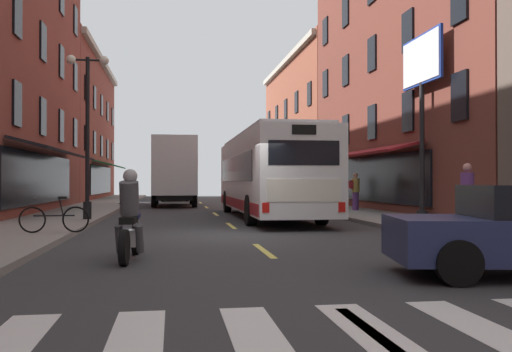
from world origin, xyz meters
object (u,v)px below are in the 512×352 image
at_px(transit_bus, 267,174).
at_px(motorcycle_rider, 130,221).
at_px(pedestrian_mid, 327,191).
at_px(pedestrian_rear, 316,190).
at_px(billboard_sign, 422,77).
at_px(box_truck, 174,172).
at_px(street_lamp_twin, 88,129).
at_px(sedan_near, 175,191).
at_px(pedestrian_near, 355,191).
at_px(bicycle_near, 54,218).
at_px(pedestrian_far, 467,195).

relative_size(transit_bus, motorcycle_rider, 5.98).
xyz_separation_m(pedestrian_mid, pedestrian_rear, (0.82, 5.08, -0.04)).
relative_size(billboard_sign, box_truck, 0.91).
bearing_deg(box_truck, street_lamp_twin, -103.19).
bearing_deg(box_truck, transit_bus, -72.11).
relative_size(sedan_near, pedestrian_mid, 2.72).
xyz_separation_m(pedestrian_rear, street_lamp_twin, (-10.48, -9.26, 2.27)).
height_order(sedan_near, pedestrian_near, pedestrian_near).
distance_m(billboard_sign, sedan_near, 24.95).
relative_size(sedan_near, pedestrian_rear, 2.82).
xyz_separation_m(bicycle_near, pedestrian_far, (10.99, -0.32, 0.57)).
relative_size(motorcycle_rider, bicycle_near, 1.21).
height_order(billboard_sign, sedan_near, billboard_sign).
bearing_deg(pedestrian_mid, pedestrian_near, -86.63).
relative_size(transit_bus, box_truck, 1.71).
xyz_separation_m(transit_bus, bicycle_near, (-6.63, -6.89, -1.21)).
height_order(pedestrian_near, pedestrian_mid, pedestrian_mid).
height_order(sedan_near, motorcycle_rider, motorcycle_rider).
bearing_deg(box_truck, pedestrian_mid, -52.41).
distance_m(sedan_near, pedestrian_far, 28.70).
xyz_separation_m(transit_bus, pedestrian_far, (4.36, -7.21, -0.64)).
height_order(box_truck, motorcycle_rider, box_truck).
bearing_deg(transit_bus, pedestrian_rear, 62.38).
bearing_deg(box_truck, pedestrian_rear, -25.52).
distance_m(motorcycle_rider, pedestrian_rear, 20.42).
xyz_separation_m(motorcycle_rider, pedestrian_near, (8.88, 13.68, 0.31)).
xyz_separation_m(billboard_sign, transit_bus, (-5.24, 2.55, -3.48)).
xyz_separation_m(pedestrian_mid, street_lamp_twin, (-9.66, -4.18, 2.23)).
distance_m(pedestrian_near, pedestrian_far, 9.73).
distance_m(billboard_sign, transit_bus, 6.79).
height_order(billboard_sign, transit_bus, billboard_sign).
relative_size(transit_bus, pedestrian_mid, 7.28).
bearing_deg(motorcycle_rider, sedan_near, 88.27).
bearing_deg(pedestrian_far, sedan_near, -24.50).
height_order(sedan_near, bicycle_near, sedan_near).
distance_m(pedestrian_mid, pedestrian_far, 9.69).
bearing_deg(pedestrian_mid, transit_bus, 125.64).
height_order(pedestrian_far, pedestrian_rear, pedestrian_far).
bearing_deg(sedan_near, pedestrian_mid, -69.90).
bearing_deg(sedan_near, pedestrian_far, -74.11).
xyz_separation_m(bicycle_near, street_lamp_twin, (0.06, 5.10, 2.74)).
relative_size(box_truck, bicycle_near, 4.24).
xyz_separation_m(billboard_sign, sedan_near, (-8.73, 22.93, -4.49)).
height_order(bicycle_near, pedestrian_far, pedestrian_far).
bearing_deg(billboard_sign, sedan_near, 110.84).
bearing_deg(bicycle_near, pedestrian_far, -1.69).
relative_size(sedan_near, bicycle_near, 2.70).
xyz_separation_m(transit_bus, street_lamp_twin, (-6.57, -1.78, 1.54)).
bearing_deg(pedestrian_rear, box_truck, -40.99).
height_order(pedestrian_mid, pedestrian_far, pedestrian_far).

